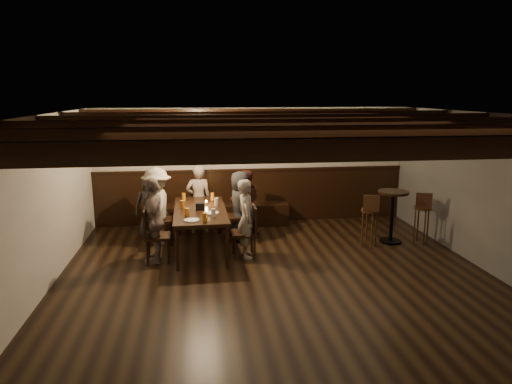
{
  "coord_description": "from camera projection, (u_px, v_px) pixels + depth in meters",
  "views": [
    {
      "loc": [
        -1.15,
        -5.89,
        2.69
      ],
      "look_at": [
        -0.21,
        1.3,
        1.11
      ],
      "focal_mm": 32.0,
      "sensor_mm": 36.0,
      "label": 1
    }
  ],
  "objects": [
    {
      "name": "condiment_caddy",
      "position": [
        200.0,
        206.0,
        7.77
      ],
      "size": [
        0.15,
        0.1,
        0.12
      ],
      "primitive_type": "cube",
      "color": "black",
      "rests_on": "dining_table"
    },
    {
      "name": "pint_g",
      "position": [
        205.0,
        217.0,
        7.05
      ],
      "size": [
        0.07,
        0.07,
        0.14
      ],
      "primitive_type": "cylinder",
      "color": "#BF7219",
      "rests_on": "dining_table"
    },
    {
      "name": "chair_right_near",
      "position": [
        239.0,
        225.0,
        8.47
      ],
      "size": [
        0.44,
        0.44,
        0.95
      ],
      "rotation": [
        0.0,
        0.0,
        1.59
      ],
      "color": "black",
      "rests_on": "floor"
    },
    {
      "name": "chair_right_far",
      "position": [
        245.0,
        241.0,
        7.6
      ],
      "size": [
        0.4,
        0.4,
        0.87
      ],
      "rotation": [
        0.0,
        0.0,
        1.59
      ],
      "color": "black",
      "rests_on": "floor"
    },
    {
      "name": "pint_c",
      "position": [
        182.0,
        204.0,
        7.87
      ],
      "size": [
        0.07,
        0.07,
        0.14
      ],
      "primitive_type": "cylinder",
      "color": "#BF7219",
      "rests_on": "dining_table"
    },
    {
      "name": "candle",
      "position": [
        206.0,
        203.0,
        8.13
      ],
      "size": [
        0.05,
        0.05,
        0.05
      ],
      "primitive_type": "cylinder",
      "color": "beige",
      "rests_on": "dining_table"
    },
    {
      "name": "pint_b",
      "position": [
        212.0,
        196.0,
        8.48
      ],
      "size": [
        0.07,
        0.07,
        0.14
      ],
      "primitive_type": "cylinder",
      "color": "#BF7219",
      "rests_on": "dining_table"
    },
    {
      "name": "bar_stool_left",
      "position": [
        369.0,
        227.0,
        8.06
      ],
      "size": [
        0.33,
        0.34,
        0.98
      ],
      "rotation": [
        0.0,
        0.0,
        -0.3
      ],
      "color": "#311E0F",
      "rests_on": "floor"
    },
    {
      "name": "pint_f",
      "position": [
        213.0,
        213.0,
        7.32
      ],
      "size": [
        0.07,
        0.07,
        0.14
      ],
      "primitive_type": "cylinder",
      "color": "silver",
      "rests_on": "dining_table"
    },
    {
      "name": "person_bench_centre",
      "position": [
        199.0,
        199.0,
        8.86
      ],
      "size": [
        0.49,
        0.33,
        1.34
      ],
      "primitive_type": "imported",
      "rotation": [
        0.0,
        0.0,
        3.16
      ],
      "color": "gray",
      "rests_on": "floor"
    },
    {
      "name": "plate_near",
      "position": [
        192.0,
        220.0,
        7.13
      ],
      "size": [
        0.24,
        0.24,
        0.01
      ],
      "primitive_type": "cylinder",
      "color": "white",
      "rests_on": "dining_table"
    },
    {
      "name": "plate_far",
      "position": [
        211.0,
        213.0,
        7.57
      ],
      "size": [
        0.24,
        0.24,
        0.01
      ],
      "primitive_type": "cylinder",
      "color": "white",
      "rests_on": "dining_table"
    },
    {
      "name": "person_bench_right",
      "position": [
        245.0,
        202.0,
        8.86
      ],
      "size": [
        0.61,
        0.48,
        1.24
      ],
      "primitive_type": "imported",
      "rotation": [
        0.0,
        0.0,
        3.16
      ],
      "color": "#51221B",
      "rests_on": "floor"
    },
    {
      "name": "bar_stool_right",
      "position": [
        421.0,
        224.0,
        8.24
      ],
      "size": [
        0.34,
        0.35,
        0.98
      ],
      "rotation": [
        0.0,
        0.0,
        -0.4
      ],
      "color": "#311E0F",
      "rests_on": "floor"
    },
    {
      "name": "pint_e",
      "position": [
        187.0,
        212.0,
        7.35
      ],
      "size": [
        0.07,
        0.07,
        0.14
      ],
      "primitive_type": "cylinder",
      "color": "#BF7219",
      "rests_on": "dining_table"
    },
    {
      "name": "person_right_near",
      "position": [
        240.0,
        206.0,
        8.39
      ],
      "size": [
        0.42,
        0.64,
        1.3
      ],
      "primitive_type": "imported",
      "rotation": [
        0.0,
        0.0,
        1.59
      ],
      "color": "#242527",
      "rests_on": "floor"
    },
    {
      "name": "person_left_near",
      "position": [
        157.0,
        206.0,
        8.17
      ],
      "size": [
        0.54,
        0.92,
        1.41
      ],
      "primitive_type": "imported",
      "rotation": [
        0.0,
        0.0,
        -1.55
      ],
      "color": "#AEA893",
      "rests_on": "floor"
    },
    {
      "name": "person_right_far",
      "position": [
        247.0,
        219.0,
        7.52
      ],
      "size": [
        0.32,
        0.49,
        1.32
      ],
      "primitive_type": "imported",
      "rotation": [
        0.0,
        0.0,
        1.59
      ],
      "color": "gray",
      "rests_on": "floor"
    },
    {
      "name": "chair_left_near",
      "position": [
        160.0,
        229.0,
        8.26
      ],
      "size": [
        0.43,
        0.43,
        0.93
      ],
      "rotation": [
        0.0,
        0.0,
        -1.55
      ],
      "color": "black",
      "rests_on": "floor"
    },
    {
      "name": "chair_left_far",
      "position": [
        157.0,
        245.0,
        7.39
      ],
      "size": [
        0.41,
        0.41,
        0.88
      ],
      "rotation": [
        0.0,
        0.0,
        -1.55
      ],
      "color": "black",
      "rests_on": "floor"
    },
    {
      "name": "person_bench_left",
      "position": [
        151.0,
        205.0,
        8.6
      ],
      "size": [
        0.61,
        0.4,
        1.23
      ],
      "primitive_type": "imported",
      "rotation": [
        0.0,
        0.0,
        3.16
      ],
      "color": "#292A2B",
      "rests_on": "floor"
    },
    {
      "name": "room",
      "position": [
        245.0,
        184.0,
        8.31
      ],
      "size": [
        7.0,
        7.0,
        7.0
      ],
      "color": "black",
      "rests_on": "ground"
    },
    {
      "name": "person_left_far",
      "position": [
        154.0,
        220.0,
        7.3
      ],
      "size": [
        0.35,
        0.82,
        1.39
      ],
      "primitive_type": "imported",
      "rotation": [
        0.0,
        0.0,
        -1.55
      ],
      "color": "gray",
      "rests_on": "floor"
    },
    {
      "name": "pint_d",
      "position": [
        217.0,
        202.0,
        8.05
      ],
      "size": [
        0.07,
        0.07,
        0.14
      ],
      "primitive_type": "cylinder",
      "color": "silver",
      "rests_on": "dining_table"
    },
    {
      "name": "dining_table",
      "position": [
        200.0,
        213.0,
        7.85
      ],
      "size": [
        0.91,
        1.97,
        0.73
      ],
      "rotation": [
        0.0,
        0.0,
        0.02
      ],
      "color": "black",
      "rests_on": "floor"
    },
    {
      "name": "high_top_table",
      "position": [
        392.0,
        209.0,
        8.27
      ],
      "size": [
        0.54,
        0.54,
        0.96
      ],
      "color": "black",
      "rests_on": "floor"
    },
    {
      "name": "pint_a",
      "position": [
        184.0,
        197.0,
        8.45
      ],
      "size": [
        0.07,
        0.07,
        0.14
      ],
      "primitive_type": "cylinder",
      "color": "#BF7219",
      "rests_on": "dining_table"
    }
  ]
}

